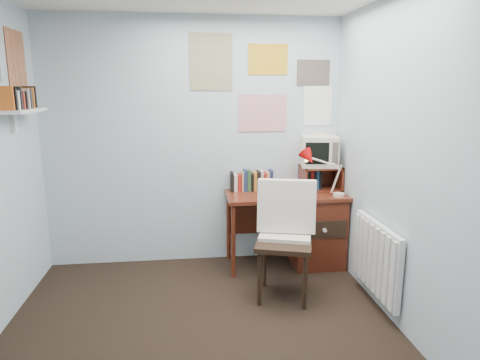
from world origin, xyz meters
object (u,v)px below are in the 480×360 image
object	(u,v)px
crt_tv	(319,150)
desk_lamp	(340,176)
desk	(311,226)
radiator	(376,258)
wall_shelf	(22,111)
tv_riser	(320,178)
desk_chair	(284,244)

from	to	relation	value
crt_tv	desk_lamp	bearing A→B (deg)	-58.83
desk	desk_lamp	world-z (taller)	desk_lamp
desk	radiator	size ratio (longest dim) A/B	1.50
desk	crt_tv	size ratio (longest dim) A/B	3.35
wall_shelf	radiator	bearing A→B (deg)	-10.89
desk	radiator	xyz separation A→B (m)	(0.29, -0.93, 0.01)
tv_riser	wall_shelf	world-z (taller)	wall_shelf
desk_chair	radiator	distance (m)	0.77
desk_chair	desk_lamp	bearing A→B (deg)	56.26
desk_lamp	crt_tv	bearing A→B (deg)	110.92
desk_chair	radiator	world-z (taller)	desk_chair
desk_chair	tv_riser	size ratio (longest dim) A/B	2.48
desk_chair	wall_shelf	xyz separation A→B (m)	(-2.13, 0.32, 1.12)
wall_shelf	desk_chair	bearing A→B (deg)	-8.67
desk	radiator	bearing A→B (deg)	-72.76
desk_lamp	radiator	world-z (taller)	desk_lamp
desk	desk_lamp	size ratio (longest dim) A/B	2.95
desk_lamp	crt_tv	xyz separation A→B (m)	(-0.12, 0.30, 0.22)
desk	desk_chair	size ratio (longest dim) A/B	1.21
desk_lamp	wall_shelf	bearing A→B (deg)	-177.19
tv_riser	crt_tv	xyz separation A→B (m)	(-0.02, 0.02, 0.29)
desk_lamp	desk_chair	bearing A→B (deg)	-142.67
crt_tv	radiator	world-z (taller)	crt_tv
desk_chair	desk_lamp	xyz separation A→B (m)	(0.66, 0.53, 0.47)
desk	wall_shelf	size ratio (longest dim) A/B	1.94
desk_chair	wall_shelf	bearing A→B (deg)	-171.23
desk_lamp	radiator	xyz separation A→B (m)	(0.07, -0.76, -0.54)
desk	tv_riser	size ratio (longest dim) A/B	3.00
crt_tv	desk	bearing A→B (deg)	-118.10
radiator	desk_lamp	bearing A→B (deg)	95.05
desk	crt_tv	xyz separation A→B (m)	(0.10, 0.13, 0.77)
desk_chair	wall_shelf	size ratio (longest dim) A/B	1.60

